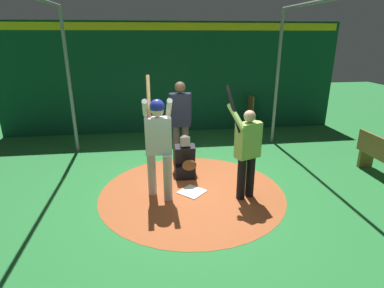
# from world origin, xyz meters

# --- Properties ---
(ground_plane) EXTENTS (25.80, 25.80, 0.00)m
(ground_plane) POSITION_xyz_m (0.00, 0.00, 0.00)
(ground_plane) COLOR #287A38
(dirt_circle) EXTENTS (3.40, 3.40, 0.01)m
(dirt_circle) POSITION_xyz_m (0.00, 0.00, 0.00)
(dirt_circle) COLOR #AD562D
(dirt_circle) RESTS_ON ground
(home_plate) EXTENTS (0.59, 0.59, 0.01)m
(home_plate) POSITION_xyz_m (0.00, 0.00, 0.01)
(home_plate) COLOR white
(home_plate) RESTS_ON dirt_circle
(batter) EXTENTS (0.68, 0.49, 2.12)m
(batter) POSITION_xyz_m (0.08, -0.59, 1.09)
(batter) COLOR #BCBCC0
(batter) RESTS_ON ground
(catcher) EXTENTS (0.58, 0.40, 0.91)m
(catcher) POSITION_xyz_m (-0.66, -0.05, 0.35)
(catcher) COLOR black
(catcher) RESTS_ON ground
(umpire) EXTENTS (0.23, 0.49, 1.85)m
(umpire) POSITION_xyz_m (-1.38, -0.07, 1.05)
(umpire) COLOR #4C4C51
(umpire) RESTS_ON ground
(visitor) EXTENTS (0.53, 0.60, 1.98)m
(visitor) POSITION_xyz_m (0.30, 0.91, 0.92)
(visitor) COLOR black
(visitor) RESTS_ON ground
(back_wall) EXTENTS (0.22, 9.80, 3.13)m
(back_wall) POSITION_xyz_m (-4.06, 0.00, 1.58)
(back_wall) COLOR #0F472D
(back_wall) RESTS_ON ground
(cage_frame) EXTENTS (5.30, 5.21, 3.39)m
(cage_frame) POSITION_xyz_m (0.00, 0.00, 2.31)
(cage_frame) COLOR gray
(cage_frame) RESTS_ON ground
(bat_rack) EXTENTS (0.58, 0.19, 1.05)m
(bat_rack) POSITION_xyz_m (-3.82, 2.31, 0.50)
(bat_rack) COLOR olive
(bat_rack) RESTS_ON ground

